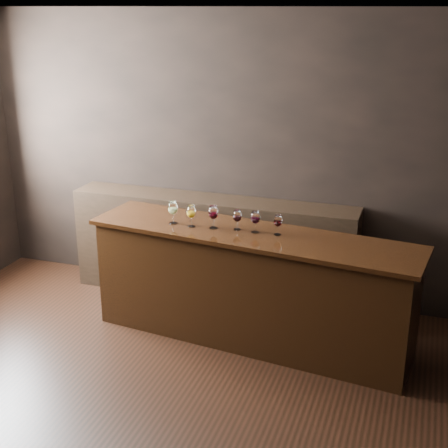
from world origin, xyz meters
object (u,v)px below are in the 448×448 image
(back_bar_shelf, at_px, (212,248))
(glass_red_d, at_px, (278,221))
(glass_red_b, at_px, (237,216))
(glass_amber, at_px, (191,212))
(glass_red_a, at_px, (213,213))
(glass_white, at_px, (173,208))
(glass_red_c, at_px, (255,218))
(bar_counter, at_px, (251,289))

(back_bar_shelf, bearing_deg, glass_red_d, -40.50)
(glass_red_b, bearing_deg, glass_amber, -172.58)
(glass_red_a, bearing_deg, glass_red_b, 8.22)
(glass_red_b, distance_m, glass_red_d, 0.36)
(glass_white, xyz_separation_m, glass_red_a, (0.38, -0.01, 0.00))
(back_bar_shelf, relative_size, glass_white, 14.15)
(glass_amber, xyz_separation_m, glass_red_a, (0.20, 0.02, 0.01))
(glass_amber, height_order, glass_red_b, glass_amber)
(glass_white, height_order, glass_amber, glass_white)
(glass_white, bearing_deg, back_bar_shelf, 81.95)
(glass_red_a, height_order, glass_red_c, glass_red_a)
(glass_white, distance_m, glass_red_c, 0.74)
(back_bar_shelf, relative_size, glass_red_c, 15.31)
(bar_counter, xyz_separation_m, glass_red_d, (0.22, 0.02, 0.64))
(glass_amber, height_order, glass_red_c, glass_amber)
(glass_white, height_order, glass_red_a, same)
(back_bar_shelf, distance_m, glass_white, 0.96)
(glass_red_d, bearing_deg, glass_red_b, 178.07)
(bar_counter, xyz_separation_m, glass_amber, (-0.54, -0.01, 0.65))
(glass_red_c, bearing_deg, glass_red_d, 1.07)
(glass_red_b, xyz_separation_m, glass_red_c, (0.16, -0.02, 0.01))
(back_bar_shelf, bearing_deg, bar_counter, -50.11)
(back_bar_shelf, relative_size, glass_red_d, 16.54)
(bar_counter, bearing_deg, glass_red_b, 172.09)
(bar_counter, distance_m, glass_red_b, 0.66)
(bar_counter, distance_m, glass_red_a, 0.74)
(bar_counter, height_order, glass_red_a, glass_red_a)
(glass_red_a, height_order, glass_red_d, glass_red_a)
(glass_white, bearing_deg, glass_red_a, -0.79)
(glass_red_a, relative_size, glass_red_d, 1.17)
(glass_white, relative_size, glass_red_a, 1.00)
(glass_white, xyz_separation_m, glass_amber, (0.18, -0.03, -0.01))
(glass_red_c, bearing_deg, back_bar_shelf, 131.78)
(glass_amber, height_order, glass_red_a, glass_red_a)
(glass_amber, distance_m, glass_red_a, 0.20)
(back_bar_shelf, bearing_deg, glass_red_c, -48.22)
(glass_red_b, bearing_deg, glass_red_a, -171.78)
(back_bar_shelf, height_order, glass_amber, glass_amber)
(back_bar_shelf, distance_m, glass_amber, 0.98)
(glass_white, relative_size, glass_red_d, 1.17)
(bar_counter, xyz_separation_m, glass_red_b, (-0.14, 0.04, 0.64))
(glass_amber, bearing_deg, glass_red_c, 3.69)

